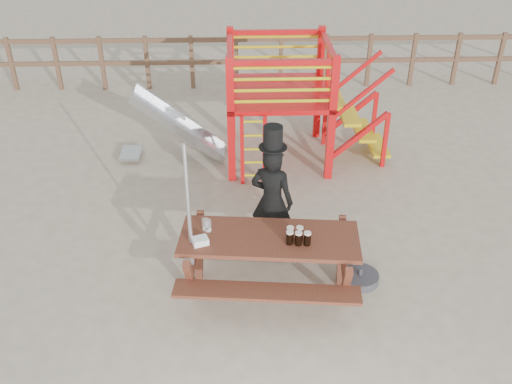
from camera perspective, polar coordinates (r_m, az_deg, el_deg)
name	(u,v)px	position (r m, az deg, el deg)	size (l,w,h in m)	color
ground	(280,290)	(7.28, 2.39, -9.76)	(60.00, 60.00, 0.00)	#BAAB91
back_fence	(259,56)	(13.11, 0.27, 13.47)	(15.09, 0.09, 1.20)	brown
playground_fort	(274,100)	(9.79, 1.78, 9.14)	(4.71, 1.84, 2.10)	red
picnic_table	(269,257)	(6.95, 1.31, -6.52)	(2.26, 1.66, 0.82)	brown
man_with_hat	(272,198)	(7.44, 1.61, -0.65)	(0.68, 0.57, 1.87)	black
metal_pole	(190,226)	(6.59, -6.64, -3.38)	(0.05, 0.05, 2.10)	#B2B2B7
parasol_base	(360,277)	(7.49, 10.35, -8.40)	(0.48, 0.48, 0.20)	#38383D
paper_bag	(200,241)	(6.66, -5.60, -4.89)	(0.18, 0.14, 0.08)	white
stout_pints	(297,236)	(6.64, 4.12, -4.42)	(0.29, 0.20, 0.17)	black
empty_glasses	(207,225)	(6.86, -4.95, -3.35)	(0.11, 0.10, 0.15)	silver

